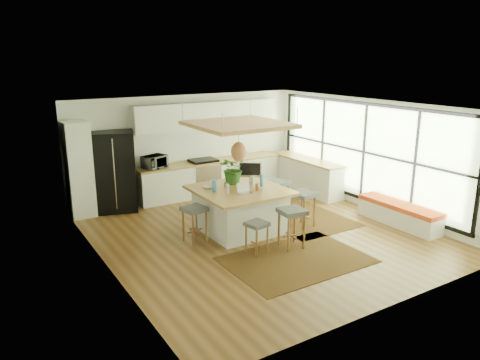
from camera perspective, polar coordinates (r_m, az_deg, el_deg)
floor at (r=9.92m, az=2.52°, el=-6.63°), size 7.00×7.00×0.00m
ceiling at (r=9.27m, az=2.72°, el=9.07°), size 7.00×7.00×0.00m
wall_back at (r=12.48m, az=-6.51°, el=4.30°), size 6.50×0.00×6.50m
wall_front at (r=7.03m, az=18.98°, el=-5.05°), size 6.50×0.00×6.50m
wall_left at (r=8.18m, az=-16.54°, el=-2.03°), size 0.00×7.00×7.00m
wall_right at (r=11.61m, az=15.99°, el=2.99°), size 0.00×7.00×7.00m
window_wall at (r=11.58m, az=15.91°, el=3.22°), size 0.10×6.20×2.60m
pantry at (r=11.30m, az=-19.38°, el=1.22°), size 0.55×0.60×2.25m
back_counter_base at (r=12.65m, az=-3.52°, el=0.28°), size 4.20×0.60×0.88m
back_counter_top at (r=12.54m, az=-3.55°, el=2.31°), size 4.24×0.64×0.05m
backsplash at (r=12.70m, az=-4.23°, el=4.54°), size 4.20×0.02×0.80m
upper_cabinets at (r=12.44m, az=-3.95°, el=8.05°), size 4.20×0.34×0.70m
range at (r=12.52m, az=-4.53°, el=0.39°), size 0.76×0.62×1.00m
right_counter_base at (r=13.00m, az=8.26°, el=0.56°), size 0.60×2.50×0.88m
right_counter_top at (r=12.89m, az=8.34°, el=2.54°), size 0.64×2.54×0.05m
window_bench at (r=10.93m, az=19.13°, el=-4.01°), size 0.52×2.00×0.50m
ceiling_panel at (r=9.53m, az=-0.19°, el=5.30°), size 1.86×1.86×0.80m
rug_near at (r=8.75m, az=7.02°, el=-9.81°), size 2.60×1.80×0.01m
rug_right at (r=11.00m, az=7.16°, el=-4.49°), size 1.80×2.60×0.01m
fridge at (r=11.52m, az=-15.28°, el=0.77°), size 1.15×1.01×1.96m
island at (r=9.96m, az=-0.01°, el=-3.68°), size 1.85×1.85×0.93m
stool_near_left at (r=8.83m, az=2.09°, el=-6.98°), size 0.44×0.44×0.64m
stool_near_right at (r=9.15m, az=6.41°, el=-6.25°), size 0.53×0.53×0.80m
stool_right_front at (r=10.26m, az=7.78°, el=-3.90°), size 0.55×0.55×0.80m
stool_right_back at (r=11.13m, az=4.67°, el=-2.27°), size 0.54×0.54×0.78m
stool_left_side at (r=9.43m, az=-5.65°, el=-5.58°), size 0.50×0.50×0.74m
laptop at (r=9.47m, az=0.64°, el=-0.97°), size 0.31×0.33×0.22m
monitor at (r=10.26m, az=1.27°, el=1.11°), size 0.51×0.45×0.47m
microwave at (r=11.81m, az=-10.56°, el=2.40°), size 0.67×0.52×0.40m
island_plant at (r=10.18m, az=-0.91°, el=1.08°), size 0.92×0.94×0.55m
island_bowl at (r=9.87m, az=-4.03°, el=-0.90°), size 0.25×0.25×0.05m
island_bottle_0 at (r=9.61m, az=-3.12°, el=-0.91°), size 0.07×0.07×0.19m
island_bottle_1 at (r=9.47m, az=-1.59°, el=-1.13°), size 0.07×0.07×0.19m
island_bottle_2 at (r=9.68m, az=2.18°, el=-0.78°), size 0.07×0.07×0.19m
island_bottle_3 at (r=10.01m, az=1.54°, el=-0.23°), size 0.07×0.07×0.19m
island_bottle_4 at (r=9.90m, az=-1.76°, el=-0.41°), size 0.07×0.07×0.19m
island_bottle_5 at (r=9.97m, az=2.73°, el=-0.30°), size 0.07×0.07×0.19m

